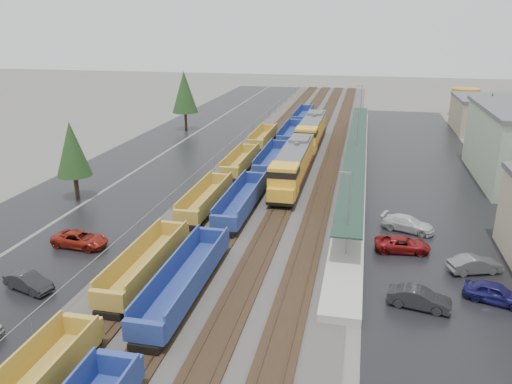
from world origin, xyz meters
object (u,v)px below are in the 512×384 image
well_string_blue (259,177)px  storage_tank (464,102)px  parked_car_east_c (408,224)px  parked_car_west_b (28,282)px  well_string_yellow (181,227)px  parked_car_east_a (419,298)px  locomotive_lead (293,166)px  locomotive_trail (311,132)px  parked_car_east_b (402,244)px  parked_car_east_e (475,265)px  parked_car_east_d (495,293)px  parked_car_west_c (80,239)px

well_string_blue → storage_tank: bearing=60.4°
parked_car_east_c → parked_car_west_b: bearing=140.5°
well_string_yellow → parked_car_east_a: bearing=-20.7°
locomotive_lead → locomotive_trail: 21.00m
parked_car_east_a → parked_car_east_b: bearing=14.5°
locomotive_lead → parked_car_west_b: bearing=-117.9°
parked_car_east_e → parked_car_west_b: bearing=86.5°
locomotive_trail → storage_tank: storage_tank is taller
parked_car_east_e → locomotive_trail: bearing=3.3°
parked_car_east_d → locomotive_lead: bearing=55.4°
well_string_yellow → locomotive_trail: bearing=78.6°
locomotive_lead → parked_car_west_c: locomotive_lead is taller
locomotive_lead → well_string_blue: bearing=-159.3°
parked_car_west_b → parked_car_east_d: parked_car_east_d is taller
parked_car_east_a → parked_car_east_b: 9.40m
parked_car_east_d → locomotive_trail: bearing=40.4°
well_string_yellow → parked_car_east_a: 22.42m
storage_tank → parked_car_east_c: storage_tank is taller
storage_tank → parked_car_east_c: bearing=-103.3°
storage_tank → well_string_blue: bearing=-119.6°
locomotive_trail → locomotive_lead: bearing=-90.0°
parked_car_east_b → locomotive_trail: bearing=12.5°
parked_car_east_a → storage_tank: bearing=-0.4°
parked_car_east_a → parked_car_east_d: parked_car_east_d is taller
locomotive_trail → parked_car_west_b: 53.65m
storage_tank → locomotive_trail: bearing=-128.9°
parked_car_west_b → parked_car_east_b: size_ratio=0.86×
parked_car_east_c → locomotive_trail: bearing=40.3°
parked_car_west_c → parked_car_east_e: parked_car_west_c is taller
parked_car_east_d → well_string_blue: bearing=62.7°
well_string_yellow → locomotive_lead: bearing=66.6°
locomotive_lead → well_string_blue: locomotive_lead is taller
locomotive_trail → parked_car_west_c: locomotive_trail is taller
well_string_blue → parked_car_west_c: bearing=-120.7°
locomotive_trail → parked_car_east_e: locomotive_trail is taller
parked_car_east_b → parked_car_east_c: size_ratio=0.95×
well_string_yellow → parked_car_east_e: bearing=-3.2°
well_string_blue → parked_car_east_d: bearing=-45.6°
well_string_yellow → parked_car_east_c: (21.14, 6.42, -0.43)m
parked_car_west_c → locomotive_trail: bearing=-17.0°
parked_car_west_c → parked_car_east_d: (34.79, -2.24, 0.03)m
parked_car_west_b → parked_car_west_c: 7.95m
locomotive_trail → parked_car_east_b: (12.36, -38.05, -1.84)m
locomotive_trail → parked_car_east_d: size_ratio=4.79×
locomotive_lead → locomotive_trail: (0.00, 21.00, 0.00)m
locomotive_trail → well_string_yellow: bearing=-101.4°
parked_car_west_b → parked_car_east_c: size_ratio=0.82×
parked_car_west_c → parked_car_east_b: parked_car_west_c is taller
locomotive_trail → storage_tank: 47.20m
well_string_blue → parked_car_east_a: size_ratio=23.49×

